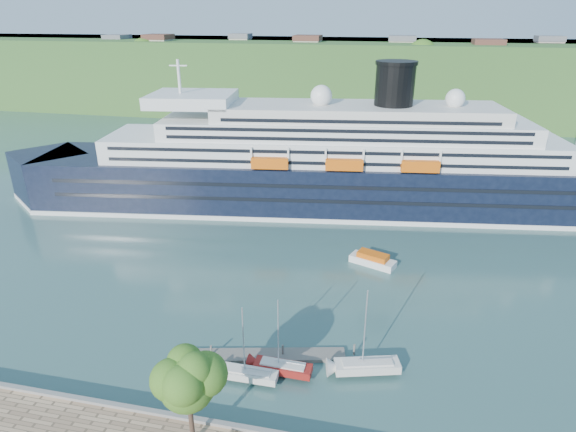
# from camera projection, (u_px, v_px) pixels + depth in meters

# --- Properties ---
(far_hillside) EXTENTS (400.00, 50.00, 24.00)m
(far_hillside) POSITION_uv_depth(u_px,v_px,m) (369.00, 78.00, 165.94)
(far_hillside) COLOR #2A5421
(far_hillside) RESTS_ON ground
(quay_coping) EXTENTS (220.00, 0.50, 0.30)m
(quay_coping) POSITION_uv_depth(u_px,v_px,m) (256.00, 430.00, 39.58)
(quay_coping) COLOR slate
(quay_coping) RESTS_ON promenade
(cruise_ship) EXTENTS (115.66, 32.41, 25.70)m
(cruise_ship) POSITION_uv_depth(u_px,v_px,m) (320.00, 137.00, 83.44)
(cruise_ship) COLOR black
(cruise_ship) RESTS_ON ground
(promenade_tree) EXTENTS (5.80, 5.80, 9.60)m
(promenade_tree) POSITION_uv_depth(u_px,v_px,m) (189.00, 395.00, 36.83)
(promenade_tree) COLOR #305716
(promenade_tree) RESTS_ON promenade
(floating_pontoon) EXTENTS (16.59, 5.66, 0.37)m
(floating_pontoon) POSITION_uv_depth(u_px,v_px,m) (265.00, 355.00, 49.64)
(floating_pontoon) COLOR slate
(floating_pontoon) RESTS_ON ground
(sailboat_white_near) EXTENTS (6.14, 1.72, 7.92)m
(sailboat_white_near) POSITION_uv_depth(u_px,v_px,m) (248.00, 348.00, 44.93)
(sailboat_white_near) COLOR silver
(sailboat_white_near) RESTS_ON ground
(sailboat_red) EXTENTS (6.35, 1.94, 8.14)m
(sailboat_red) POSITION_uv_depth(u_px,v_px,m) (283.00, 341.00, 45.70)
(sailboat_red) COLOR maroon
(sailboat_red) RESTS_ON ground
(sailboat_white_far) EXTENTS (7.31, 3.78, 9.10)m
(sailboat_white_far) POSITION_uv_depth(u_px,v_px,m) (370.00, 336.00, 45.64)
(sailboat_white_far) COLOR silver
(sailboat_white_far) RESTS_ON ground
(tender_launch) EXTENTS (6.84, 4.44, 1.79)m
(tender_launch) POSITION_uv_depth(u_px,v_px,m) (373.00, 259.00, 67.52)
(tender_launch) COLOR #DA590C
(tender_launch) RESTS_ON ground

